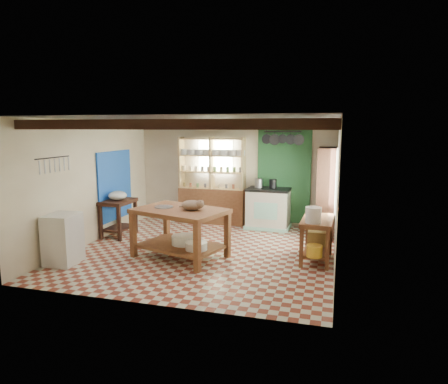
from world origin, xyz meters
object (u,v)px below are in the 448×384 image
(prep_table, at_px, (119,218))
(white_cabinet, at_px, (63,239))
(stove, at_px, (268,208))
(right_counter, at_px, (317,239))
(work_table, at_px, (180,233))
(cat, at_px, (192,205))

(prep_table, bearing_deg, white_cabinet, -89.56)
(prep_table, height_order, white_cabinet, white_cabinet)
(stove, xyz_separation_m, right_counter, (1.25, -2.10, -0.10))
(prep_table, relative_size, right_counter, 0.76)
(prep_table, bearing_deg, work_table, -26.87)
(cat, bearing_deg, white_cabinet, -150.88)
(work_table, height_order, white_cabinet, work_table)
(white_cabinet, relative_size, cat, 2.24)
(work_table, height_order, cat, cat)
(white_cabinet, bearing_deg, stove, 43.33)
(work_table, relative_size, cat, 4.05)
(stove, relative_size, white_cabinet, 1.12)
(work_table, bearing_deg, cat, 11.31)
(work_table, relative_size, prep_table, 1.97)
(stove, height_order, cat, cat)
(white_cabinet, bearing_deg, work_table, 20.42)
(stove, bearing_deg, work_table, -113.37)
(work_table, xyz_separation_m, stove, (1.25, 2.61, 0.03))
(work_table, xyz_separation_m, white_cabinet, (-1.91, -0.89, -0.01))
(prep_table, distance_m, right_counter, 4.41)
(work_table, height_order, stove, stove)
(white_cabinet, bearing_deg, prep_table, 84.67)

